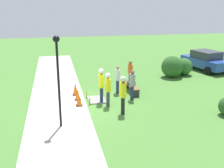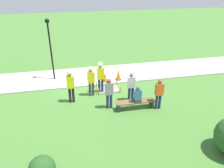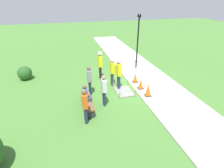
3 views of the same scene
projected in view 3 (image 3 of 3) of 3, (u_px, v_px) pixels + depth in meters
ground_plane at (130, 85)px, 11.06m from camera, size 60.00×60.00×0.00m
sidewalk at (151, 82)px, 11.38m from camera, size 28.00×2.93×0.10m
wet_concrete_patch at (124, 91)px, 10.26m from camera, size 1.34×0.99×0.40m
traffic_cone_near_patch at (148, 90)px, 9.55m from camera, size 0.34×0.34×0.74m
traffic_cone_far_patch at (141, 84)px, 10.33m from camera, size 0.34×0.34×0.60m
traffic_cone_sidewalk_edge at (135, 77)px, 11.10m from camera, size 0.34×0.34×0.64m
park_bench at (87, 102)px, 8.74m from camera, size 2.00×0.44×0.45m
person_seated_on_bench at (86, 94)px, 8.44m from camera, size 0.36×0.44×0.89m
worker_supervisor at (100, 63)px, 11.42m from camera, size 0.40×0.27×1.89m
worker_assistant at (112, 69)px, 10.59m from camera, size 0.40×0.26×1.80m
worker_trainee at (119, 71)px, 10.11m from camera, size 0.40×0.28×1.91m
bystander_in_orange_shirt at (85, 104)px, 7.41m from camera, size 0.40×0.22×1.67m
bystander_in_gray_shirt at (104, 89)px, 8.65m from camera, size 0.40×0.22×1.67m
bystander_in_white_shirt at (89, 79)px, 9.66m from camera, size 0.40×0.22×1.69m
lamppost_near at (138, 34)px, 12.31m from camera, size 0.28×0.28×3.88m
shrub_rounded_near at (25, 73)px, 11.62m from camera, size 0.92×0.92×0.92m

